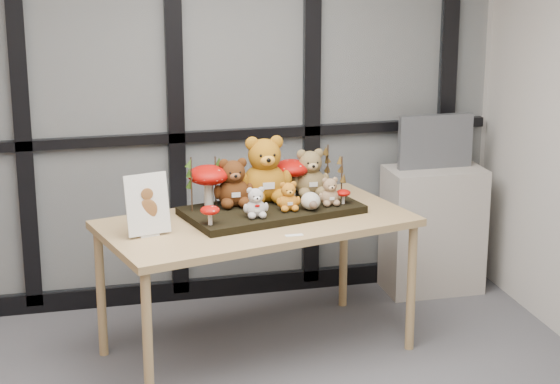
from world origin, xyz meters
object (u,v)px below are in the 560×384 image
object	(u,v)px
bear_brown_medium	(233,180)
bear_small_yellow	(288,194)
bear_beige_small	(330,190)
mushroom_back_right	(292,176)
mushroom_front_right	(343,196)
plush_cream_hedgehog	(311,200)
bear_tan_back	(310,170)
bear_white_bow	(256,200)
display_table	(257,231)
mushroom_front_left	(210,214)
sign_holder	(147,207)
monitor	(435,141)
diorama_tray	(272,210)
bear_pooh_yellow	(264,165)
mushroom_back_left	(209,184)
cabinet	(433,230)

from	to	relation	value
bear_brown_medium	bear_small_yellow	world-z (taller)	bear_brown_medium
bear_beige_small	mushroom_back_right	bearing A→B (deg)	110.13
mushroom_back_right	mushroom_front_right	size ratio (longest dim) A/B	2.54
bear_brown_medium	plush_cream_hedgehog	distance (m)	0.44
bear_tan_back	mushroom_front_right	xyz separation A→B (m)	(0.13, -0.22, -0.10)
bear_white_bow	bear_small_yellow	bearing A→B (deg)	7.64
display_table	bear_white_bow	bearing A→B (deg)	-120.38
mushroom_front_left	sign_holder	bearing A→B (deg)	175.96
bear_small_yellow	monitor	size ratio (longest dim) A/B	0.36
diorama_tray	mushroom_front_left	xyz separation A→B (m)	(-0.38, -0.24, 0.08)
mushroom_back_right	mushroom_front_right	world-z (taller)	mushroom_back_right
diorama_tray	bear_tan_back	distance (m)	0.36
display_table	bear_tan_back	size ratio (longest dim) A/B	6.12
mushroom_back_right	bear_tan_back	bearing A→B (deg)	-8.55
bear_brown_medium	monitor	xyz separation A→B (m)	(1.40, 0.52, 0.02)
bear_beige_small	mushroom_front_right	distance (m)	0.09
bear_pooh_yellow	mushroom_back_left	xyz separation A→B (m)	(-0.32, -0.04, -0.08)
bear_beige_small	sign_holder	xyz separation A→B (m)	(-1.02, -0.18, 0.03)
bear_beige_small	mushroom_back_left	world-z (taller)	mushroom_back_left
display_table	cabinet	xyz separation A→B (m)	(1.30, 0.67, -0.30)
plush_cream_hedgehog	diorama_tray	bearing A→B (deg)	137.66
plush_cream_hedgehog	mushroom_back_left	distance (m)	0.56
display_table	bear_pooh_yellow	size ratio (longest dim) A/B	4.45
diorama_tray	plush_cream_hedgehog	xyz separation A→B (m)	(0.19, -0.10, 0.07)
bear_white_bow	plush_cream_hedgehog	world-z (taller)	bear_white_bow
cabinet	bear_tan_back	bearing A→B (deg)	-156.88
diorama_tray	cabinet	bearing A→B (deg)	11.82
bear_tan_back	mushroom_front_left	distance (m)	0.78
mushroom_back_right	mushroom_front_left	distance (m)	0.70
display_table	bear_tan_back	bearing A→B (deg)	22.04
bear_brown_medium	plush_cream_hedgehog	size ratio (longest dim) A/B	2.75
bear_brown_medium	mushroom_front_right	distance (m)	0.62
diorama_tray	mushroom_back_right	bearing A→B (deg)	36.23
plush_cream_hedgehog	bear_small_yellow	bearing A→B (deg)	156.04
monitor	mushroom_front_left	bearing A→B (deg)	-152.15
plush_cream_hedgehog	bear_pooh_yellow	bearing A→B (deg)	116.57
diorama_tray	bear_brown_medium	bearing A→B (deg)	145.13
bear_tan_back	mushroom_front_right	bearing A→B (deg)	-73.02
monitor	bear_small_yellow	bearing A→B (deg)	-148.94
display_table	plush_cream_hedgehog	bearing A→B (deg)	-16.65
mushroom_back_right	bear_brown_medium	bearing A→B (deg)	-161.90
plush_cream_hedgehog	sign_holder	distance (m)	0.90
bear_small_yellow	mushroom_front_right	xyz separation A→B (m)	(0.33, 0.04, -0.04)
bear_pooh_yellow	mushroom_back_right	distance (m)	0.20
bear_brown_medium	mushroom_back_right	xyz separation A→B (m)	(0.36, 0.12, -0.03)
bear_beige_small	sign_holder	bearing A→B (deg)	176.04
display_table	monitor	xyz separation A→B (m)	(1.30, 0.68, 0.27)
mushroom_front_left	cabinet	xyz separation A→B (m)	(1.58, 0.82, -0.46)
bear_white_bow	mushroom_front_right	xyz separation A→B (m)	(0.52, 0.12, -0.04)
display_table	bear_tan_back	xyz separation A→B (m)	(0.37, 0.27, 0.25)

